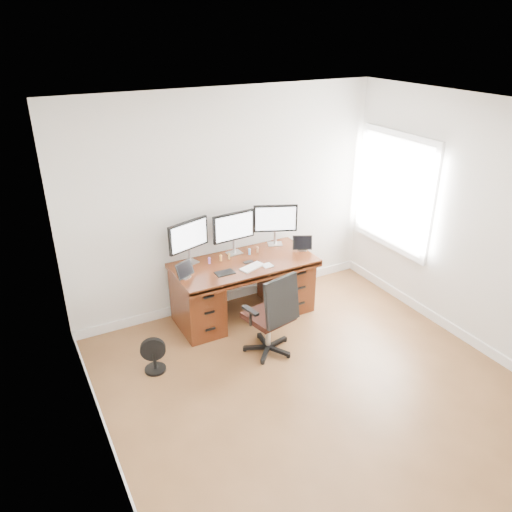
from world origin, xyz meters
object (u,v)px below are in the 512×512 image
desk (243,286)px  floor_fan (154,356)px  office_chair (271,327)px  monitor_center (234,228)px  keyboard (252,267)px

desk → floor_fan: bearing=-157.4°
desk → office_chair: (-0.09, -0.84, -0.08)m
desk → floor_fan: 1.45m
desk → monitor_center: bearing=90.0°
office_chair → keyboard: 0.77m
office_chair → floor_fan: office_chair is taller
office_chair → desk: bearing=72.2°
floor_fan → keyboard: 1.49m
desk → office_chair: 0.85m
monitor_center → office_chair: bearing=-98.8°
desk → keyboard: keyboard is taller
keyboard → office_chair: bearing=-117.0°
office_chair → monitor_center: size_ratio=1.78×
floor_fan → keyboard: (1.33, 0.33, 0.57)m
desk → keyboard: 0.42m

